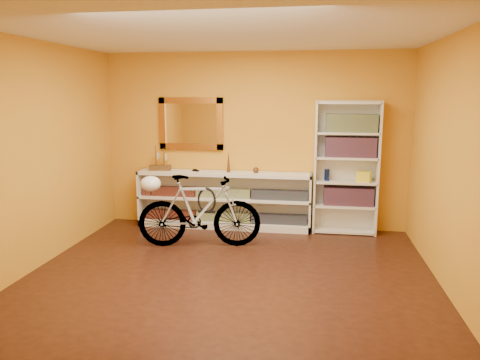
% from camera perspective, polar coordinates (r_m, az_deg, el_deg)
% --- Properties ---
extents(floor, '(4.50, 4.00, 0.01)m').
position_cam_1_polar(floor, '(5.21, -1.24, -11.80)').
color(floor, black).
rests_on(floor, ground).
extents(ceiling, '(4.50, 4.00, 0.01)m').
position_cam_1_polar(ceiling, '(4.86, -1.37, 17.97)').
color(ceiling, silver).
rests_on(ceiling, ground).
extents(back_wall, '(4.50, 0.01, 2.60)m').
position_cam_1_polar(back_wall, '(6.83, 1.73, 4.89)').
color(back_wall, orange).
rests_on(back_wall, ground).
extents(left_wall, '(0.01, 4.00, 2.60)m').
position_cam_1_polar(left_wall, '(5.72, -24.16, 2.82)').
color(left_wall, orange).
rests_on(left_wall, ground).
extents(right_wall, '(0.01, 4.00, 2.60)m').
position_cam_1_polar(right_wall, '(4.99, 25.13, 1.72)').
color(right_wall, orange).
rests_on(right_wall, ground).
extents(gilt_mirror, '(0.98, 0.06, 0.78)m').
position_cam_1_polar(gilt_mirror, '(6.96, -6.14, 7.00)').
color(gilt_mirror, '#8F561A').
rests_on(gilt_mirror, back_wall).
extents(wall_socket, '(0.09, 0.02, 0.09)m').
position_cam_1_polar(wall_socket, '(6.95, 9.06, -3.95)').
color(wall_socket, silver).
rests_on(wall_socket, back_wall).
extents(console_unit, '(2.60, 0.35, 0.85)m').
position_cam_1_polar(console_unit, '(6.86, -2.06, -2.50)').
color(console_unit, silver).
rests_on(console_unit, floor).
extents(cd_row_lower, '(2.50, 0.13, 0.14)m').
position_cam_1_polar(cd_row_lower, '(6.91, -2.08, -4.60)').
color(cd_row_lower, black).
rests_on(cd_row_lower, console_unit).
extents(cd_row_upper, '(2.50, 0.13, 0.14)m').
position_cam_1_polar(cd_row_upper, '(6.82, -2.10, -1.64)').
color(cd_row_upper, navy).
rests_on(cd_row_upper, console_unit).
extents(model_ship, '(0.33, 0.16, 0.38)m').
position_cam_1_polar(model_ship, '(7.00, -9.98, 2.73)').
color(model_ship, '#442C13').
rests_on(model_ship, console_unit).
extents(toy_car, '(0.00, 0.00, 0.00)m').
position_cam_1_polar(toy_car, '(6.87, -5.55, 1.09)').
color(toy_car, black).
rests_on(toy_car, console_unit).
extents(bronze_ornament, '(0.05, 0.05, 0.31)m').
position_cam_1_polar(bronze_ornament, '(6.74, -1.45, 2.28)').
color(bronze_ornament, '#52321C').
rests_on(bronze_ornament, console_unit).
extents(decorative_orb, '(0.09, 0.09, 0.09)m').
position_cam_1_polar(decorative_orb, '(6.69, 1.99, 1.25)').
color(decorative_orb, '#52321C').
rests_on(decorative_orb, console_unit).
extents(bookcase, '(0.90, 0.30, 1.90)m').
position_cam_1_polar(bookcase, '(6.68, 13.08, 1.45)').
color(bookcase, silver).
rests_on(bookcase, floor).
extents(book_row_a, '(0.70, 0.22, 0.26)m').
position_cam_1_polar(book_row_a, '(6.76, 13.36, -1.95)').
color(book_row_a, maroon).
rests_on(book_row_a, bookcase).
extents(book_row_b, '(0.70, 0.22, 0.28)m').
position_cam_1_polar(book_row_b, '(6.64, 13.63, 4.04)').
color(book_row_b, maroon).
rests_on(book_row_b, bookcase).
extents(book_row_c, '(0.70, 0.22, 0.25)m').
position_cam_1_polar(book_row_c, '(6.61, 13.75, 6.92)').
color(book_row_c, navy).
rests_on(book_row_c, bookcase).
extents(travel_mug, '(0.07, 0.07, 0.17)m').
position_cam_1_polar(travel_mug, '(6.66, 10.79, 0.63)').
color(travel_mug, navy).
rests_on(travel_mug, bookcase).
extents(red_tin, '(0.15, 0.15, 0.18)m').
position_cam_1_polar(red_tin, '(6.63, 11.55, 6.72)').
color(red_tin, maroon).
rests_on(red_tin, bookcase).
extents(yellow_bag, '(0.22, 0.18, 0.15)m').
position_cam_1_polar(yellow_bag, '(6.68, 15.21, 0.39)').
color(yellow_bag, yellow).
rests_on(yellow_bag, bookcase).
extents(bicycle, '(0.70, 1.69, 0.96)m').
position_cam_1_polar(bicycle, '(6.01, -5.08, -3.88)').
color(bicycle, silver).
rests_on(bicycle, floor).
extents(helmet, '(0.27, 0.25, 0.20)m').
position_cam_1_polar(helmet, '(6.01, -11.11, -0.46)').
color(helmet, white).
rests_on(helmet, bicycle).
extents(u_lock, '(0.25, 0.03, 0.25)m').
position_cam_1_polar(u_lock, '(5.97, -4.18, -2.54)').
color(u_lock, black).
rests_on(u_lock, bicycle).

